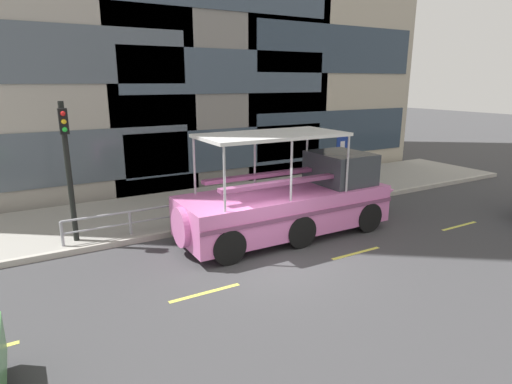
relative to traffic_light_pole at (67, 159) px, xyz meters
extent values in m
plane|color=#3D3D3F|center=(4.65, -3.71, -2.71)|extent=(120.00, 120.00, 0.00)
cube|color=#99968E|center=(4.65, 1.89, -2.62)|extent=(32.00, 4.80, 0.18)
cube|color=#B2ADA3|center=(4.65, -0.60, -2.62)|extent=(32.00, 0.18, 0.18)
cube|color=#DBD64C|center=(2.25, -4.66, -2.71)|extent=(1.80, 0.12, 0.01)
cube|color=#DBD64C|center=(7.05, -4.66, -2.71)|extent=(1.80, 0.12, 0.01)
cube|color=#DBD64C|center=(11.85, -4.66, -2.71)|extent=(1.80, 0.12, 0.01)
cube|color=#4C5660|center=(0.03, 4.66, -0.75)|extent=(10.81, 0.06, 2.16)
cube|color=#4C5660|center=(0.03, 4.66, 3.17)|extent=(10.81, 0.06, 2.16)
cube|color=#3D4C5B|center=(7.74, 4.66, -0.93)|extent=(10.27, 0.06, 1.95)
cube|color=#3D4C5B|center=(7.74, 4.66, 2.62)|extent=(10.27, 0.06, 1.95)
cube|color=#2D3D4C|center=(14.08, 4.66, -0.54)|extent=(10.10, 0.06, 2.39)
cube|color=#2D3D4C|center=(14.08, 4.66, 3.80)|extent=(10.10, 0.06, 2.39)
cylinder|color=#9EA0A8|center=(5.54, -0.26, -1.77)|extent=(11.90, 0.07, 0.07)
cylinder|color=#9EA0A8|center=(5.54, -0.26, -2.15)|extent=(11.90, 0.06, 0.06)
cylinder|color=#9EA0A8|center=(-0.41, -0.26, -2.15)|extent=(0.09, 0.09, 0.76)
cylinder|color=#9EA0A8|center=(1.58, -0.26, -2.15)|extent=(0.09, 0.09, 0.76)
cylinder|color=#9EA0A8|center=(3.56, -0.26, -2.15)|extent=(0.09, 0.09, 0.76)
cylinder|color=#9EA0A8|center=(5.54, -0.26, -2.15)|extent=(0.09, 0.09, 0.76)
cylinder|color=#9EA0A8|center=(7.53, -0.26, -2.15)|extent=(0.09, 0.09, 0.76)
cylinder|color=#9EA0A8|center=(9.51, -0.26, -2.15)|extent=(0.09, 0.09, 0.76)
cylinder|color=#9EA0A8|center=(11.49, -0.26, -2.15)|extent=(0.09, 0.09, 0.76)
cylinder|color=black|center=(0.00, 0.06, -0.44)|extent=(0.16, 0.16, 4.18)
cube|color=black|center=(0.00, -0.14, 1.10)|extent=(0.24, 0.20, 0.72)
sphere|color=red|center=(0.00, -0.25, 1.32)|extent=(0.14, 0.14, 0.14)
sphere|color=gold|center=(0.00, -0.25, 1.10)|extent=(0.14, 0.14, 0.14)
sphere|color=green|center=(0.00, -0.25, 0.88)|extent=(0.14, 0.14, 0.14)
cylinder|color=#4C4F54|center=(10.66, 0.33, -1.30)|extent=(0.08, 0.08, 2.45)
cube|color=navy|center=(10.66, 0.28, -0.43)|extent=(0.60, 0.04, 0.76)
cube|color=white|center=(10.66, 0.26, -0.43)|extent=(0.24, 0.01, 0.36)
cube|color=pink|center=(6.06, -2.33, -1.82)|extent=(6.92, 2.42, 1.23)
cone|color=pink|center=(10.30, -2.33, -1.82)|extent=(1.56, 1.17, 1.17)
cylinder|color=pink|center=(2.60, -2.33, -1.82)|extent=(0.35, 1.17, 1.17)
cube|color=#783F64|center=(6.06, -3.56, -1.67)|extent=(6.92, 0.04, 0.12)
sphere|color=white|center=(10.69, -2.33, -1.77)|extent=(0.22, 0.22, 0.22)
cube|color=#33383D|center=(8.31, -2.33, -0.68)|extent=(1.73, 2.03, 1.05)
cube|color=silver|center=(5.54, -2.33, 0.61)|extent=(4.50, 2.23, 0.10)
cylinder|color=#B2B2B7|center=(7.67, -1.26, -0.32)|extent=(0.07, 0.07, 1.77)
cylinder|color=#B2B2B7|center=(7.67, -3.39, -0.32)|extent=(0.07, 0.07, 1.77)
cylinder|color=#B2B2B7|center=(5.54, -1.26, -0.32)|extent=(0.07, 0.07, 1.77)
cylinder|color=#B2B2B7|center=(5.54, -3.39, -0.32)|extent=(0.07, 0.07, 1.77)
cylinder|color=#B2B2B7|center=(3.42, -1.26, -0.32)|extent=(0.07, 0.07, 1.77)
cylinder|color=#B2B2B7|center=(3.42, -3.39, -0.32)|extent=(0.07, 0.07, 1.77)
cube|color=#783F64|center=(5.54, -1.74, -0.76)|extent=(4.14, 0.28, 0.12)
cube|color=#783F64|center=(5.54, -2.91, -0.76)|extent=(4.14, 0.28, 0.12)
cylinder|color=black|center=(8.66, -1.21, -2.21)|extent=(1.00, 0.28, 1.00)
cylinder|color=black|center=(8.66, -3.44, -2.21)|extent=(1.00, 0.28, 1.00)
cylinder|color=black|center=(5.89, -1.21, -2.21)|extent=(1.00, 0.28, 1.00)
cylinder|color=black|center=(5.89, -3.44, -2.21)|extent=(1.00, 0.28, 1.00)
cylinder|color=black|center=(3.47, -1.21, -2.21)|extent=(1.00, 0.28, 1.00)
cylinder|color=black|center=(3.47, -3.44, -2.21)|extent=(1.00, 0.28, 1.00)
cylinder|color=#1E2338|center=(10.04, 1.35, -2.11)|extent=(0.11, 0.11, 0.83)
cylinder|color=#1E2338|center=(10.10, 1.20, -2.11)|extent=(0.11, 0.11, 0.83)
cube|color=#236B47|center=(10.07, 1.28, -1.40)|extent=(0.27, 0.35, 0.59)
cylinder|color=#236B47|center=(10.00, 1.47, -1.43)|extent=(0.07, 0.07, 0.53)
cylinder|color=#236B47|center=(10.13, 1.08, -1.43)|extent=(0.07, 0.07, 0.53)
sphere|color=beige|center=(10.07, 1.28, -0.97)|extent=(0.23, 0.23, 0.23)
camera|label=1|loc=(-1.17, -13.08, 2.19)|focal=29.27mm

